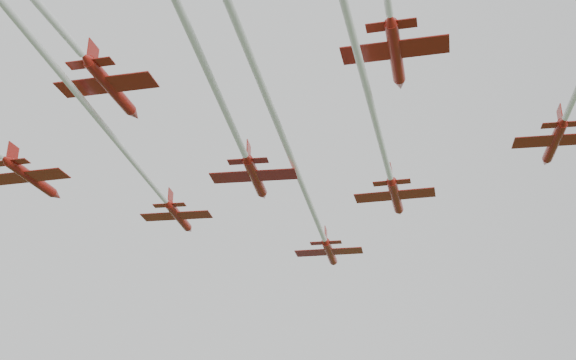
{
  "coord_description": "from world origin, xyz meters",
  "views": [
    {
      "loc": [
        5.66,
        -70.09,
        19.35
      ],
      "look_at": [
        4.74,
        5.41,
        52.05
      ],
      "focal_mm": 45.0,
      "sensor_mm": 36.0,
      "label": 1
    }
  ],
  "objects_px": {
    "jet_row2_left": "(145,175)",
    "jet_row3_mid": "(236,134)",
    "jet_row2_right": "(385,156)",
    "jet_row4_left": "(56,24)",
    "jet_lead": "(313,210)"
  },
  "relations": [
    {
      "from": "jet_row4_left",
      "to": "jet_lead",
      "type": "bearing_deg",
      "value": 73.45
    },
    {
      "from": "jet_row2_right",
      "to": "jet_row3_mid",
      "type": "height_order",
      "value": "jet_row2_right"
    },
    {
      "from": "jet_row2_left",
      "to": "jet_row3_mid",
      "type": "xyz_separation_m",
      "value": [
        10.77,
        -11.07,
        -0.72
      ]
    },
    {
      "from": "jet_lead",
      "to": "jet_row2_left",
      "type": "xyz_separation_m",
      "value": [
        -18.4,
        -11.4,
        -0.25
      ]
    },
    {
      "from": "jet_row2_right",
      "to": "jet_row4_left",
      "type": "bearing_deg",
      "value": -126.16
    },
    {
      "from": "jet_row2_right",
      "to": "jet_row4_left",
      "type": "relative_size",
      "value": 1.15
    },
    {
      "from": "jet_lead",
      "to": "jet_row4_left",
      "type": "bearing_deg",
      "value": -108.94
    },
    {
      "from": "jet_row2_right",
      "to": "jet_row4_left",
      "type": "xyz_separation_m",
      "value": [
        -27.56,
        -24.17,
        -0.19
      ]
    },
    {
      "from": "jet_row4_left",
      "to": "jet_row2_right",
      "type": "bearing_deg",
      "value": 52.97
    },
    {
      "from": "jet_row2_right",
      "to": "jet_row4_left",
      "type": "distance_m",
      "value": 36.66
    },
    {
      "from": "jet_lead",
      "to": "jet_row2_right",
      "type": "xyz_separation_m",
      "value": [
        7.4,
        -13.32,
        1.02
      ]
    },
    {
      "from": "jet_row4_left",
      "to": "jet_row2_left",
      "type": "bearing_deg",
      "value": 97.86
    },
    {
      "from": "jet_row3_mid",
      "to": "jet_row4_left",
      "type": "xyz_separation_m",
      "value": [
        -12.53,
        -15.02,
        1.8
      ]
    },
    {
      "from": "jet_row2_left",
      "to": "jet_lead",
      "type": "bearing_deg",
      "value": 39.58
    },
    {
      "from": "jet_lead",
      "to": "jet_row4_left",
      "type": "distance_m",
      "value": 42.58
    }
  ]
}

